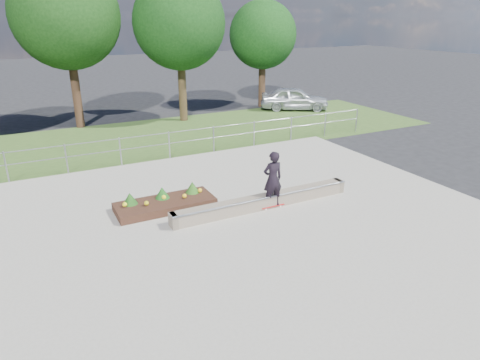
{
  "coord_description": "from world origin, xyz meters",
  "views": [
    {
      "loc": [
        -5.16,
        -8.92,
        5.61
      ],
      "look_at": [
        0.2,
        1.5,
        1.1
      ],
      "focal_mm": 32.0,
      "sensor_mm": 36.0,
      "label": 1
    }
  ],
  "objects_px": {
    "planter_bed": "(165,202)",
    "parked_car": "(295,98)",
    "grind_ledge": "(264,201)",
    "skateboarder": "(273,179)"
  },
  "relations": [
    {
      "from": "planter_bed",
      "to": "parked_car",
      "type": "bearing_deg",
      "value": 41.79
    },
    {
      "from": "planter_bed",
      "to": "parked_car",
      "type": "xyz_separation_m",
      "value": [
        12.01,
        10.74,
        0.48
      ]
    },
    {
      "from": "grind_ledge",
      "to": "skateboarder",
      "type": "xyz_separation_m",
      "value": [
        0.23,
        -0.13,
        0.74
      ]
    },
    {
      "from": "grind_ledge",
      "to": "planter_bed",
      "type": "distance_m",
      "value": 3.05
    },
    {
      "from": "skateboarder",
      "to": "parked_car",
      "type": "height_order",
      "value": "skateboarder"
    },
    {
      "from": "planter_bed",
      "to": "grind_ledge",
      "type": "bearing_deg",
      "value": -26.97
    },
    {
      "from": "planter_bed",
      "to": "skateboarder",
      "type": "bearing_deg",
      "value": -27.12
    },
    {
      "from": "parked_car",
      "to": "planter_bed",
      "type": "bearing_deg",
      "value": 161.66
    },
    {
      "from": "planter_bed",
      "to": "parked_car",
      "type": "height_order",
      "value": "parked_car"
    },
    {
      "from": "grind_ledge",
      "to": "skateboarder",
      "type": "height_order",
      "value": "skateboarder"
    }
  ]
}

